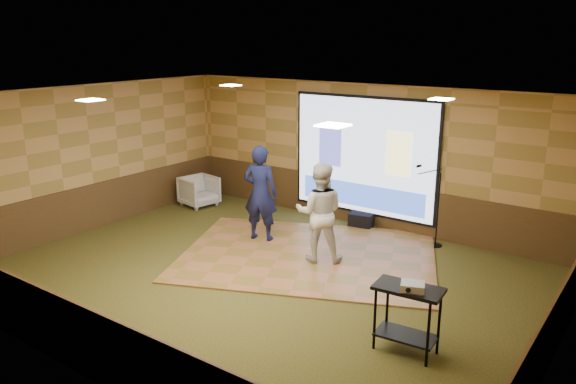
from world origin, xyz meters
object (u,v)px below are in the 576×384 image
Objects in this scene: dance_floor at (308,255)px; projector at (413,286)px; banquet_chair at (199,191)px; mic_stand at (434,221)px; player_left at (260,193)px; av_table at (407,308)px; player_right at (320,212)px; projector_screen at (363,157)px; duffel_bag at (361,220)px.

projector is at bearing -35.17° from dance_floor.
mic_stand is at bearing -72.11° from banquet_chair.
mic_stand reaches higher than dance_floor.
player_left reaches higher than projector.
projector is at bearing -35.13° from av_table.
banquet_chair reaches higher than dance_floor.
av_table is 0.57× the size of mic_stand.
player_right is 3.24m from projector.
mic_stand is (1.66, 1.87, 0.48)m from dance_floor.
duffel_bag is (0.10, -0.19, -1.32)m from projector_screen.
projector_screen reaches higher than mic_stand.
av_table is 7.42m from banquet_chair.
mic_stand is at bearing 85.90° from projector.
player_left is 6.56× the size of projector.
projector_screen is 2.40m from player_left.
duffel_bag is (-2.87, 4.04, -0.80)m from projector.
player_right is at bearing -18.09° from dance_floor.
player_left is (-1.23, 0.15, 0.96)m from dance_floor.
av_table reaches higher than dance_floor.
projector reaches higher than duffel_bag.
mic_stand is (-1.15, 3.86, -0.12)m from av_table.
duffel_bag is (-0.28, 2.10, -0.77)m from player_right.
player_left is 4.66m from projector.
dance_floor is 3.65m from projector.
player_left reaches higher than duffel_bag.
dance_floor is 5.09× the size of av_table.
player_left is 3.40m from mic_stand.
duffel_bag is (3.91, 0.85, -0.21)m from banquet_chair.
player_left reaches higher than banquet_chair.
player_right is 3.17m from av_table.
duffel_bag is at bearing 103.94° from projector.
projector_screen is at bearing 92.15° from dance_floor.
projector_screen is 4.11m from banquet_chair.
projector_screen reaches higher than projector.
projector is at bearing -69.21° from mic_stand.
mic_stand is 3.24× the size of duffel_bag.
duffel_bag reaches higher than dance_floor.
dance_floor is at bearing -128.20° from mic_stand.
player_right is at bearing -121.42° from mic_stand.
player_left is 4.59m from av_table.
projector_screen is 11.53× the size of projector.
player_left reaches higher than dance_floor.
duffel_bag is at bearing 89.60° from dance_floor.
mic_stand is at bearing -166.10° from player_left.
av_table is 1.85× the size of duffel_bag.
av_table is at bearing -54.91° from duffel_bag.
banquet_chair is 4.01m from duffel_bag.
player_left is 1.20× the size of mic_stand.
projector is 7.52m from banquet_chair.
dance_floor is 2.57× the size of player_right.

